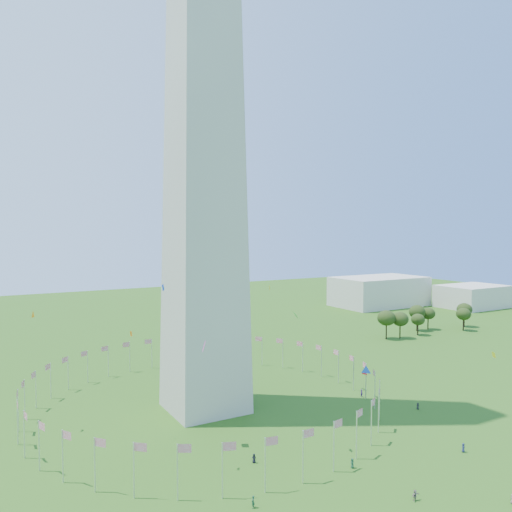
% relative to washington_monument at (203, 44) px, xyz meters
% --- Properties ---
extents(washington_monument, '(16.80, 16.80, 169.00)m').
position_rel_washington_monument_xyz_m(washington_monument, '(0.00, 0.00, 0.00)').
color(washington_monument, beige).
rests_on(washington_monument, ground).
extents(flag_ring, '(80.24, 80.24, 9.00)m').
position_rel_washington_monument_xyz_m(flag_ring, '(-0.00, 0.00, -80.00)').
color(flag_ring, silver).
rests_on(flag_ring, ground).
extents(gov_building_east_a, '(50.00, 30.00, 16.00)m').
position_rel_washington_monument_xyz_m(gov_building_east_a, '(150.00, 100.00, -76.50)').
color(gov_building_east_a, beige).
rests_on(gov_building_east_a, ground).
extents(gov_building_east_b, '(35.00, 25.00, 12.00)m').
position_rel_washington_monument_xyz_m(gov_building_east_b, '(190.00, 70.00, -78.50)').
color(gov_building_east_b, beige).
rests_on(gov_building_east_b, ground).
extents(crowd, '(94.85, 69.84, 1.96)m').
position_rel_washington_monument_xyz_m(crowd, '(3.13, -52.39, -83.65)').
color(crowd, slate).
rests_on(crowd, ground).
extents(kites_aloft, '(96.67, 66.69, 32.33)m').
position_rel_washington_monument_xyz_m(kites_aloft, '(6.95, -22.24, -65.60)').
color(kites_aloft, blue).
rests_on(kites_aloft, ground).
extents(tree_line_east, '(53.92, 15.84, 10.96)m').
position_rel_washington_monument_xyz_m(tree_line_east, '(113.13, 35.31, -79.49)').
color(tree_line_east, '#2E4416').
rests_on(tree_line_east, ground).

